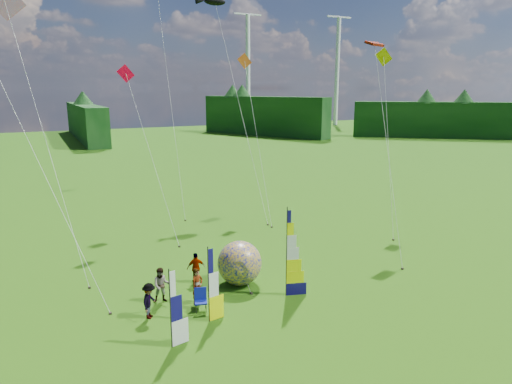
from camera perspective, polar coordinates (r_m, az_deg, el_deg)
name	(u,v)px	position (r m, az deg, el deg)	size (l,w,h in m)	color
ground	(314,324)	(21.88, 7.30, -16.08)	(220.00, 220.00, 0.00)	#3D640E
treeline_ring	(317,241)	(20.25, 7.62, -6.12)	(210.00, 210.00, 8.00)	#265220
turbine_left	(337,72)	(137.23, 10.09, 14.52)	(8.00, 1.20, 30.00)	silver
turbine_right	(248,72)	(130.45, -1.01, 14.80)	(8.00, 1.20, 30.00)	silver
feather_banner_main	(287,254)	(23.49, 3.84, -7.73)	(1.25, 0.10, 4.60)	#100B55
side_banner_left	(209,286)	(21.26, -5.95, -11.62)	(0.98, 0.10, 3.53)	#F7FA00
side_banner_far	(171,310)	(19.57, -10.64, -14.33)	(0.99, 0.10, 3.36)	white
bol_inflatable	(240,263)	(25.22, -2.07, -8.86)	(2.44, 2.44, 2.44)	#000B87
spectator_a	(197,286)	(23.37, -7.35, -11.58)	(0.67, 0.44, 1.84)	#66594C
spectator_b	(161,285)	(23.81, -11.73, -11.32)	(0.88, 0.43, 1.81)	#66594C
spectator_c	(149,301)	(22.44, -13.20, -13.09)	(1.11, 0.41, 1.71)	#66594C
spectator_d	(196,268)	(25.77, -7.49, -9.36)	(1.00, 0.41, 1.70)	#66594C
camp_chair	(201,300)	(22.74, -6.92, -13.31)	(0.64, 0.64, 1.11)	navy
kite_whale	(239,97)	(39.47, -2.09, 11.78)	(2.94, 13.74, 19.62)	black
kite_rainbow_delta	(44,122)	(27.84, -25.00, 7.89)	(6.51, 10.51, 17.43)	red
kite_parafoil	(388,134)	(31.17, 16.17, 6.97)	(6.85, 11.13, 15.25)	red
small_kite_red	(151,150)	(32.95, -12.97, 5.19)	(3.83, 8.52, 12.68)	#F1002A
small_kite_orange	(257,132)	(37.74, 0.17, 7.45)	(3.60, 9.99, 14.00)	#F35321
small_kite_yellow	(389,134)	(36.16, 16.26, 6.92)	(6.39, 9.04, 14.26)	#D7B700
small_kite_pink	(41,157)	(25.08, -25.27, 4.02)	(7.32, 10.68, 14.46)	#F129B4
small_kite_green	(169,83)	(40.72, -10.84, 13.28)	(3.02, 11.50, 22.02)	green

